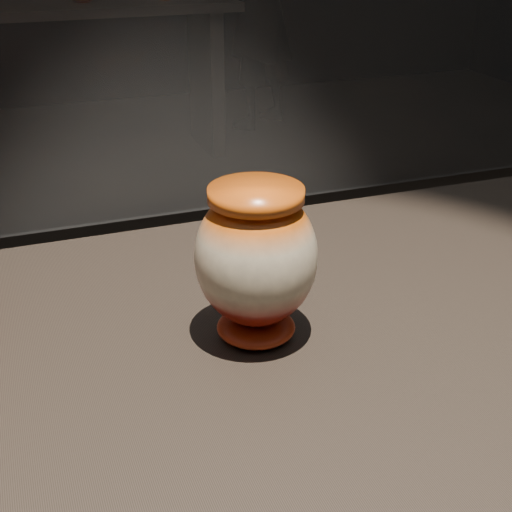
# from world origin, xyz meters

# --- Properties ---
(main_vase) EXTENTS (0.15, 0.15, 0.20)m
(main_vase) POSITION_xyz_m (0.02, 0.03, 1.01)
(main_vase) COLOR maroon
(main_vase) RESTS_ON display_plinth
(back_shelf) EXTENTS (2.00, 0.60, 0.90)m
(back_shelf) POSITION_xyz_m (0.15, 3.58, 0.64)
(back_shelf) COLOR black
(back_shelf) RESTS_ON ground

